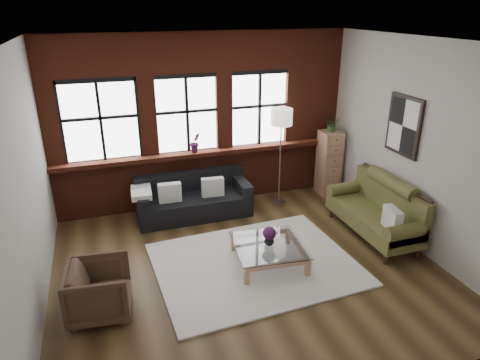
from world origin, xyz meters
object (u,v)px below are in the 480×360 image
object	(u,v)px
vintage_settee	(374,208)
drawer_chest	(329,163)
coffee_table	(269,255)
armchair	(99,290)
floor_lamp	(280,153)
dark_sofa	(193,197)
vase	(269,240)

from	to	relation	value
vintage_settee	drawer_chest	xyz separation A→B (m)	(0.18, 1.82, 0.15)
vintage_settee	coffee_table	bearing A→B (deg)	-172.51
armchair	floor_lamp	xyz separation A→B (m)	(3.42, 2.33, 0.66)
dark_sofa	armchair	xyz separation A→B (m)	(-1.71, -2.29, -0.02)
dark_sofa	armchair	world-z (taller)	dark_sofa
vintage_settee	coffee_table	world-z (taller)	vintage_settee
coffee_table	floor_lamp	world-z (taller)	floor_lamp
dark_sofa	floor_lamp	size ratio (longest dim) A/B	1.01
dark_sofa	floor_lamp	bearing A→B (deg)	1.22
armchair	drawer_chest	size ratio (longest dim) A/B	0.58
vintage_settee	floor_lamp	distance (m)	2.02
dark_sofa	floor_lamp	distance (m)	1.82
armchair	vase	size ratio (longest dim) A/B	4.98
armchair	coffee_table	xyz separation A→B (m)	(2.41, 0.36, -0.19)
coffee_table	floor_lamp	xyz separation A→B (m)	(1.01, 1.97, 0.85)
vase	drawer_chest	distance (m)	2.99
armchair	coffee_table	world-z (taller)	armchair
vase	floor_lamp	distance (m)	2.29
vintage_settee	drawer_chest	world-z (taller)	drawer_chest
drawer_chest	floor_lamp	size ratio (longest dim) A/B	0.65
drawer_chest	vase	bearing A→B (deg)	-135.79
vase	drawer_chest	world-z (taller)	drawer_chest
armchair	coffee_table	bearing A→B (deg)	-75.46
vintage_settee	armchair	xyz separation A→B (m)	(-4.37, -0.62, -0.15)
vintage_settee	armchair	world-z (taller)	vintage_settee
armchair	vintage_settee	bearing A→B (deg)	-75.91
coffee_table	floor_lamp	distance (m)	2.37
armchair	vase	xyz separation A→B (m)	(2.41, 0.36, 0.06)
vintage_settee	coffee_table	distance (m)	2.00
vintage_settee	vase	bearing A→B (deg)	-172.51
armchair	vase	distance (m)	2.44
floor_lamp	vintage_settee	bearing A→B (deg)	-60.90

